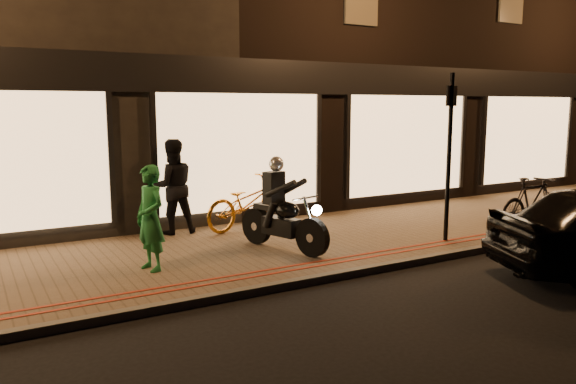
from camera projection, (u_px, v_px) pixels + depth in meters
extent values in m
plane|color=black|center=(357.00, 277.00, 8.42)|extent=(90.00, 90.00, 0.00)
cube|color=brown|center=(290.00, 245.00, 10.12)|extent=(50.00, 4.00, 0.12)
cube|color=#59544C|center=(355.00, 273.00, 8.45)|extent=(50.00, 0.14, 0.12)
cube|color=#98250D|center=(339.00, 262.00, 8.78)|extent=(50.00, 0.06, 0.01)
cube|color=#98250D|center=(332.00, 259.00, 8.95)|extent=(50.00, 0.06, 0.01)
cube|color=black|center=(340.00, 54.00, 18.44)|extent=(12.00, 10.00, 8.50)
cube|color=black|center=(565.00, 66.00, 24.40)|extent=(12.00, 10.00, 8.50)
cube|color=black|center=(241.00, 76.00, 11.31)|extent=(48.00, 0.12, 0.70)
cube|color=#FFC47F|center=(242.00, 152.00, 11.54)|extent=(3.60, 0.06, 2.38)
cube|color=#FFC47F|center=(408.00, 144.00, 13.77)|extent=(3.60, 0.06, 2.38)
cube|color=#FFC47F|center=(527.00, 139.00, 16.01)|extent=(3.60, 0.06, 2.38)
cylinder|color=black|center=(312.00, 237.00, 9.07)|extent=(0.30, 0.65, 0.64)
cylinder|color=black|center=(257.00, 226.00, 9.95)|extent=(0.30, 0.65, 0.64)
cylinder|color=silver|center=(312.00, 237.00, 9.07)|extent=(0.17, 0.17, 0.14)
cylinder|color=silver|center=(257.00, 226.00, 9.95)|extent=(0.17, 0.17, 0.14)
cube|color=black|center=(281.00, 226.00, 9.53)|extent=(0.45, 0.75, 0.30)
ellipsoid|color=black|center=(287.00, 210.00, 9.40)|extent=(0.46, 0.58, 0.29)
cube|color=black|center=(269.00, 207.00, 9.69)|extent=(0.37, 0.59, 0.09)
cylinder|color=silver|center=(306.00, 198.00, 9.08)|extent=(0.58, 0.20, 0.03)
cylinder|color=silver|center=(310.00, 219.00, 9.06)|extent=(0.14, 0.33, 0.71)
sphere|color=white|center=(317.00, 210.00, 8.94)|extent=(0.21, 0.21, 0.17)
cylinder|color=silver|center=(267.00, 228.00, 9.94)|extent=(0.23, 0.55, 0.07)
cube|color=black|center=(274.00, 188.00, 9.55)|extent=(0.39, 0.31, 0.55)
sphere|color=silver|center=(276.00, 164.00, 9.44)|extent=(0.32, 0.32, 0.26)
cylinder|color=black|center=(281.00, 189.00, 9.21)|extent=(0.33, 0.58, 0.34)
cylinder|color=black|center=(294.00, 187.00, 9.44)|extent=(0.18, 0.61, 0.34)
cylinder|color=black|center=(270.00, 215.00, 9.49)|extent=(0.25, 0.29, 0.46)
cylinder|color=black|center=(281.00, 213.00, 9.69)|extent=(0.13, 0.27, 0.46)
cylinder|color=black|center=(449.00, 158.00, 10.00)|extent=(0.10, 0.10, 3.00)
cube|color=black|center=(452.00, 96.00, 9.83)|extent=(0.34, 0.13, 0.35)
imported|color=#C27B22|center=(247.00, 203.00, 11.15)|extent=(2.11, 1.19, 1.05)
imported|color=black|center=(532.00, 203.00, 11.10)|extent=(1.75, 0.51, 1.05)
imported|color=#1F7737|center=(150.00, 218.00, 8.27)|extent=(0.52, 0.66, 1.58)
imported|color=black|center=(172.00, 187.00, 10.67)|extent=(0.93, 0.75, 1.81)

